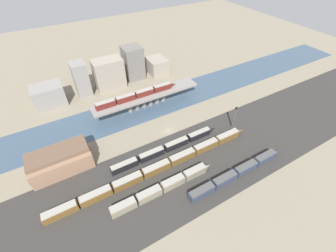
% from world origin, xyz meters
% --- Properties ---
extents(ground_plane, '(400.00, 400.00, 0.00)m').
position_xyz_m(ground_plane, '(0.00, 0.00, 0.00)').
color(ground_plane, gray).
extents(railbed_yard, '(280.00, 42.00, 0.01)m').
position_xyz_m(railbed_yard, '(0.00, -24.00, 0.00)').
color(railbed_yard, '#33302D').
rests_on(railbed_yard, ground).
extents(river_water, '(320.00, 25.33, 0.01)m').
position_xyz_m(river_water, '(0.00, 24.53, 0.00)').
color(river_water, '#3D5166').
rests_on(river_water, ground).
extents(bridge, '(62.39, 9.51, 7.71)m').
position_xyz_m(bridge, '(0.00, 24.53, 6.08)').
color(bridge, gray).
rests_on(bridge, ground).
extents(train_on_bridge, '(47.62, 2.66, 3.60)m').
position_xyz_m(train_on_bridge, '(-5.48, 24.53, 9.47)').
color(train_on_bridge, '#5B1E19').
rests_on(train_on_bridge, bridge).
extents(train_yard_near, '(49.37, 3.17, 3.71)m').
position_xyz_m(train_yard_near, '(11.81, -38.04, 1.81)').
color(train_yard_near, '#2D384C').
rests_on(train_yard_near, ground).
extents(train_yard_mid, '(44.85, 3.10, 3.95)m').
position_xyz_m(train_yard_mid, '(-18.55, -29.03, 1.94)').
color(train_yard_mid, gray).
rests_on(train_yard_mid, ground).
extents(train_yard_far, '(94.50, 3.13, 3.87)m').
position_xyz_m(train_yard_far, '(-15.46, -19.46, 1.90)').
color(train_yard_far, brown).
rests_on(train_yard_far, ground).
extents(train_yard_outer, '(55.31, 2.68, 3.66)m').
position_xyz_m(train_yard_outer, '(-7.27, -11.43, 1.79)').
color(train_yard_outer, black).
rests_on(train_yard_outer, ground).
extents(warehouse_building, '(24.68, 14.26, 9.82)m').
position_xyz_m(warehouse_building, '(-51.16, 2.89, 4.67)').
color(warehouse_building, '#937056').
rests_on(warehouse_building, ground).
extents(signal_tower, '(1.00, 0.81, 12.63)m').
position_xyz_m(signal_tower, '(30.48, -13.69, 6.35)').
color(signal_tower, '#4C4C51').
rests_on(signal_tower, ground).
extents(city_block_far_left, '(16.66, 12.58, 12.15)m').
position_xyz_m(city_block_far_left, '(-47.87, 53.97, 6.07)').
color(city_block_far_left, gray).
rests_on(city_block_far_left, ground).
extents(city_block_left, '(8.09, 10.30, 20.45)m').
position_xyz_m(city_block_left, '(-28.14, 55.71, 10.23)').
color(city_block_left, gray).
rests_on(city_block_left, ground).
extents(city_block_center, '(17.96, 10.85, 18.79)m').
position_xyz_m(city_block_center, '(-11.29, 54.79, 9.39)').
color(city_block_center, gray).
rests_on(city_block_center, ground).
extents(city_block_right, '(11.84, 11.84, 21.40)m').
position_xyz_m(city_block_right, '(6.79, 58.63, 10.70)').
color(city_block_right, slate).
rests_on(city_block_right, ground).
extents(city_block_far_right, '(12.14, 14.27, 10.12)m').
position_xyz_m(city_block_far_right, '(23.52, 57.20, 5.06)').
color(city_block_far_right, gray).
rests_on(city_block_far_right, ground).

